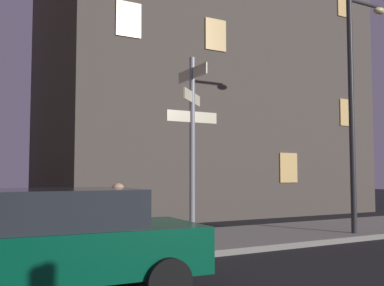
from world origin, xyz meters
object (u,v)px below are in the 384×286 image
at_px(car_near_left, 56,242).
at_px(cyclist, 120,236).
at_px(street_lamp, 356,92).
at_px(signpost, 192,135).

xyz_separation_m(car_near_left, cyclist, (1.17, 0.60, -0.06)).
bearing_deg(car_near_left, street_lamp, 14.17).
bearing_deg(street_lamp, car_near_left, -165.83).
height_order(signpost, car_near_left, signpost).
bearing_deg(signpost, car_near_left, -148.88).
xyz_separation_m(street_lamp, car_near_left, (-8.73, -2.21, -3.24)).
bearing_deg(street_lamp, cyclist, -167.98).
relative_size(signpost, cyclist, 2.29).
bearing_deg(cyclist, street_lamp, 12.02).
xyz_separation_m(signpost, car_near_left, (-3.33, -2.01, -1.79)).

